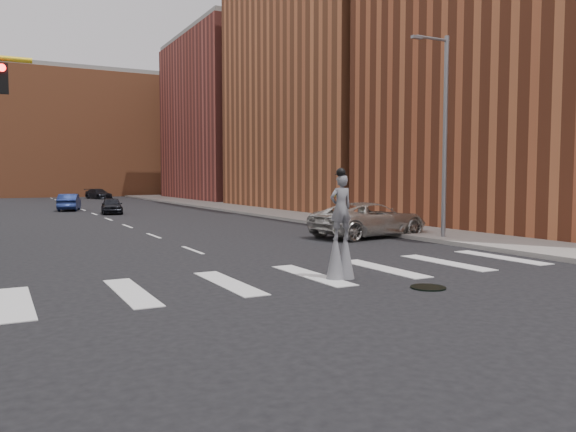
{
  "coord_description": "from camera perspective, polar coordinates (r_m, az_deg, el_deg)",
  "views": [
    {
      "loc": [
        -6.77,
        -12.89,
        2.85
      ],
      "look_at": [
        0.86,
        1.66,
        1.7
      ],
      "focal_mm": 35.0,
      "sensor_mm": 36.0,
      "label": 1
    }
  ],
  "objects": [
    {
      "name": "car_mid",
      "position": [
        50.9,
        -21.34,
        1.31
      ],
      "size": [
        2.4,
        4.52,
        1.41
      ],
      "primitive_type": "imported",
      "rotation": [
        0.0,
        0.0,
        2.92
      ],
      "color": "navy",
      "rests_on": "ground"
    },
    {
      "name": "car_near",
      "position": [
        45.29,
        -17.47,
        1.01
      ],
      "size": [
        1.96,
        3.87,
        1.26
      ],
      "primitive_type": "imported",
      "rotation": [
        0.0,
        0.0,
        -0.13
      ],
      "color": "black",
      "rests_on": "ground"
    },
    {
      "name": "streetlight",
      "position": [
        25.95,
        15.52,
        8.38
      ],
      "size": [
        2.05,
        0.2,
        9.0
      ],
      "color": "slate",
      "rests_on": "ground"
    },
    {
      "name": "sidewalk_right",
      "position": [
        42.6,
        -0.73,
        0.29
      ],
      "size": [
        5.0,
        90.0,
        0.18
      ],
      "primitive_type": "cube",
      "color": "gray",
      "rests_on": "ground"
    },
    {
      "name": "building_far",
      "position": [
        73.17,
        -4.46,
        9.6
      ],
      "size": [
        16.0,
        22.0,
        20.0
      ],
      "primitive_type": "cube",
      "color": "brown",
      "rests_on": "ground"
    },
    {
      "name": "building_near",
      "position": [
        36.48,
        26.79,
        16.49
      ],
      "size": [
        16.0,
        20.0,
        22.0
      ],
      "primitive_type": "cube",
      "color": "brown",
      "rests_on": "ground"
    },
    {
      "name": "building_backdrop",
      "position": [
        91.99,
        -19.83,
        7.6
      ],
      "size": [
        26.0,
        14.0,
        18.0
      ],
      "primitive_type": "cube",
      "color": "#AC5C36",
      "rests_on": "ground"
    },
    {
      "name": "ground_plane",
      "position": [
        14.84,
        0.02,
        -7.07
      ],
      "size": [
        160.0,
        160.0,
        0.0
      ],
      "primitive_type": "plane",
      "color": "black",
      "rests_on": "ground"
    },
    {
      "name": "suv_crossing",
      "position": [
        26.92,
        8.27,
        -0.36
      ],
      "size": [
        6.2,
        3.42,
        1.64
      ],
      "primitive_type": "imported",
      "rotation": [
        0.0,
        0.0,
        1.69
      ],
      "color": "beige",
      "rests_on": "ground"
    },
    {
      "name": "manhole",
      "position": [
        14.91,
        14.05,
        -7.06
      ],
      "size": [
        0.9,
        0.9,
        0.04
      ],
      "primitive_type": "cylinder",
      "color": "black",
      "rests_on": "ground"
    },
    {
      "name": "car_far",
      "position": [
        76.82,
        -18.69,
        2.15
      ],
      "size": [
        3.33,
        4.87,
        1.31
      ],
      "primitive_type": "imported",
      "rotation": [
        0.0,
        0.0,
        0.37
      ],
      "color": "black",
      "rests_on": "ground"
    },
    {
      "name": "building_mid",
      "position": [
        52.46,
        6.25,
        14.02
      ],
      "size": [
        16.0,
        22.0,
        24.0
      ],
      "primitive_type": "cube",
      "color": "#AC5C36",
      "rests_on": "ground"
    },
    {
      "name": "stilt_performer",
      "position": [
        15.66,
        5.36,
        -1.89
      ],
      "size": [
        0.84,
        0.53,
        3.1
      ],
      "rotation": [
        0.0,
        0.0,
        3.11
      ],
      "color": "#322014",
      "rests_on": "ground"
    }
  ]
}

